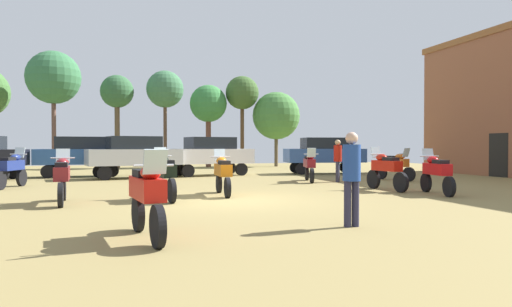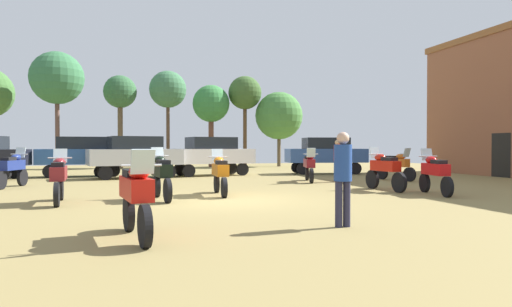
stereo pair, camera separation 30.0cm
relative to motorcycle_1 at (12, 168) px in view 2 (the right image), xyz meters
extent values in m
cube|color=olive|center=(6.82, -5.91, -0.74)|extent=(44.00, 52.00, 0.02)
cube|color=black|center=(21.85, -0.21, 0.35)|extent=(0.08, 1.20, 2.20)
cylinder|color=black|center=(0.18, 0.71, -0.40)|extent=(0.28, 0.66, 0.65)
cylinder|color=black|center=(-0.20, -0.76, -0.40)|extent=(0.28, 0.66, 0.65)
cube|color=navy|center=(-0.01, -0.03, 0.10)|extent=(0.67, 1.34, 0.36)
ellipsoid|color=navy|center=(0.07, 0.25, 0.38)|extent=(0.43, 0.55, 0.24)
cube|color=black|center=(-0.06, -0.25, 0.34)|extent=(0.43, 0.62, 0.12)
cube|color=silver|center=(0.15, 0.57, 0.56)|extent=(0.39, 0.24, 0.39)
cylinder|color=#B7B7BC|center=(0.12, 0.47, 0.50)|extent=(0.61, 0.19, 0.04)
cylinder|color=black|center=(4.48, -11.50, -0.40)|extent=(0.23, 0.67, 0.66)
cylinder|color=black|center=(4.23, -10.02, -0.40)|extent=(0.23, 0.67, 0.66)
cube|color=red|center=(4.35, -10.76, 0.11)|extent=(0.57, 1.32, 0.36)
ellipsoid|color=red|center=(4.40, -11.05, 0.39)|extent=(0.40, 0.53, 0.24)
cube|color=black|center=(4.32, -10.54, 0.35)|extent=(0.39, 0.60, 0.12)
cube|color=silver|center=(4.46, -11.36, 0.57)|extent=(0.38, 0.21, 0.39)
cylinder|color=#B7B7BC|center=(4.44, -11.27, 0.51)|extent=(0.62, 0.14, 0.04)
cylinder|color=black|center=(5.00, -4.61, -0.39)|extent=(0.21, 0.68, 0.67)
cylinder|color=black|center=(5.21, -6.11, -0.39)|extent=(0.21, 0.68, 0.67)
cube|color=black|center=(5.10, -5.36, 0.12)|extent=(0.54, 1.33, 0.36)
ellipsoid|color=black|center=(5.06, -5.07, 0.40)|extent=(0.38, 0.52, 0.24)
cube|color=black|center=(5.14, -5.58, 0.36)|extent=(0.38, 0.60, 0.12)
cube|color=silver|center=(5.02, -4.75, 0.58)|extent=(0.38, 0.20, 0.39)
cylinder|color=#B7B7BC|center=(5.03, -4.85, 0.52)|extent=(0.62, 0.12, 0.04)
cylinder|color=black|center=(6.97, -3.78, -0.42)|extent=(0.14, 0.62, 0.61)
cylinder|color=black|center=(6.92, -5.33, -0.42)|extent=(0.14, 0.62, 0.61)
cube|color=#C3650F|center=(6.95, -4.56, 0.06)|extent=(0.41, 1.33, 0.36)
ellipsoid|color=#C3650F|center=(6.96, -4.26, 0.34)|extent=(0.34, 0.49, 0.24)
cube|color=black|center=(6.94, -4.79, 0.30)|extent=(0.32, 0.57, 0.12)
cube|color=silver|center=(6.97, -3.93, 0.52)|extent=(0.37, 0.16, 0.39)
cylinder|color=#B7B7BC|center=(6.97, -4.03, 0.46)|extent=(0.62, 0.06, 0.04)
cylinder|color=black|center=(11.43, -1.12, -0.42)|extent=(0.28, 0.63, 0.62)
cylinder|color=black|center=(11.85, 0.44, -0.42)|extent=(0.28, 0.63, 0.62)
cube|color=maroon|center=(11.64, -0.34, 0.08)|extent=(0.71, 1.42, 0.36)
ellipsoid|color=maroon|center=(11.56, -0.64, 0.36)|extent=(0.43, 0.55, 0.24)
cube|color=black|center=(11.70, -0.11, 0.32)|extent=(0.44, 0.62, 0.12)
cube|color=silver|center=(11.47, -0.97, 0.54)|extent=(0.39, 0.24, 0.39)
cylinder|color=#B7B7BC|center=(11.50, -0.87, 0.48)|extent=(0.61, 0.20, 0.04)
cylinder|color=black|center=(12.64, -3.91, -0.39)|extent=(0.18, 0.69, 0.68)
cylinder|color=black|center=(12.76, -5.42, -0.39)|extent=(0.18, 0.69, 0.68)
cube|color=red|center=(12.70, -4.66, 0.13)|extent=(0.46, 1.31, 0.36)
ellipsoid|color=red|center=(12.68, -4.37, 0.41)|extent=(0.36, 0.50, 0.24)
cube|color=black|center=(12.72, -4.89, 0.37)|extent=(0.35, 0.58, 0.12)
cube|color=silver|center=(12.65, -4.05, 0.59)|extent=(0.37, 0.18, 0.39)
cylinder|color=#B7B7BC|center=(12.66, -4.15, 0.53)|extent=(0.62, 0.09, 0.04)
cylinder|color=black|center=(2.33, -4.67, -0.41)|extent=(0.17, 0.64, 0.63)
cylinder|color=black|center=(2.45, -6.22, -0.41)|extent=(0.17, 0.64, 0.63)
cube|color=maroon|center=(2.39, -5.44, 0.08)|extent=(0.46, 1.35, 0.36)
ellipsoid|color=maroon|center=(2.37, -5.15, 0.36)|extent=(0.36, 0.50, 0.24)
cube|color=black|center=(2.41, -5.67, 0.32)|extent=(0.34, 0.58, 0.12)
cube|color=silver|center=(2.34, -4.82, 0.54)|extent=(0.37, 0.18, 0.39)
cylinder|color=#B7B7BC|center=(2.35, -4.91, 0.48)|extent=(0.62, 0.08, 0.04)
cylinder|color=black|center=(15.89, -1.37, -0.42)|extent=(0.29, 0.63, 0.62)
cylinder|color=black|center=(15.44, 0.12, -0.42)|extent=(0.29, 0.63, 0.62)
cube|color=#CF621C|center=(15.67, -0.63, 0.07)|extent=(0.73, 1.37, 0.36)
ellipsoid|color=#CF621C|center=(15.75, -0.91, 0.35)|extent=(0.45, 0.55, 0.24)
cube|color=black|center=(15.60, -0.41, 0.31)|extent=(0.45, 0.62, 0.12)
cube|color=silver|center=(15.85, -1.23, 0.53)|extent=(0.39, 0.25, 0.39)
cylinder|color=#B7B7BC|center=(15.82, -1.13, 0.47)|extent=(0.60, 0.21, 0.04)
cylinder|color=black|center=(13.70, -5.46, -0.42)|extent=(0.24, 0.64, 0.63)
cylinder|color=black|center=(13.39, -6.97, -0.42)|extent=(0.24, 0.64, 0.63)
cube|color=red|center=(13.55, -6.22, 0.08)|extent=(0.61, 1.36, 0.36)
ellipsoid|color=red|center=(13.61, -5.93, 0.36)|extent=(0.41, 0.53, 0.24)
cube|color=black|center=(13.50, -6.44, 0.32)|extent=(0.41, 0.61, 0.12)
cube|color=silver|center=(13.67, -5.61, 0.54)|extent=(0.38, 0.22, 0.39)
cylinder|color=#B7B7BC|center=(13.65, -5.70, 0.48)|extent=(0.61, 0.16, 0.04)
cylinder|color=black|center=(13.08, 4.17, -0.41)|extent=(0.67, 0.31, 0.64)
cylinder|color=black|center=(13.29, 5.59, -0.41)|extent=(0.67, 0.31, 0.64)
cylinder|color=black|center=(15.98, 3.75, -0.41)|extent=(0.67, 0.31, 0.64)
cylinder|color=black|center=(16.19, 5.17, -0.41)|extent=(0.67, 0.31, 0.64)
cube|color=#315394|center=(14.64, 4.67, 0.28)|extent=(4.52, 2.40, 0.75)
cube|color=black|center=(14.64, 4.67, 0.96)|extent=(2.57, 1.91, 0.61)
cylinder|color=black|center=(0.45, 5.03, -0.41)|extent=(0.65, 0.25, 0.64)
cylinder|color=black|center=(0.39, 6.47, -0.41)|extent=(0.65, 0.25, 0.64)
cylinder|color=black|center=(3.37, 5.15, -0.41)|extent=(0.65, 0.25, 0.64)
cylinder|color=black|center=(3.31, 6.59, -0.41)|extent=(0.65, 0.25, 0.64)
cube|color=#2E5898|center=(1.88, 5.81, 0.28)|extent=(4.37, 1.98, 0.75)
cube|color=black|center=(1.88, 5.81, 0.96)|extent=(2.43, 1.68, 0.61)
cylinder|color=black|center=(-1.25, 3.74, -0.41)|extent=(0.66, 0.30, 0.64)
cylinder|color=black|center=(-1.07, 5.17, -0.41)|extent=(0.66, 0.30, 0.64)
cylinder|color=black|center=(3.11, 2.89, -0.41)|extent=(0.67, 0.34, 0.64)
cylinder|color=black|center=(2.83, 4.30, -0.41)|extent=(0.67, 0.34, 0.64)
cylinder|color=black|center=(5.98, 3.46, -0.41)|extent=(0.67, 0.34, 0.64)
cylinder|color=black|center=(5.70, 4.87, -0.41)|extent=(0.67, 0.34, 0.64)
cube|color=#AFB2B6|center=(4.41, 3.88, 0.28)|extent=(4.57, 2.60, 0.75)
cube|color=black|center=(4.41, 3.88, 0.96)|extent=(2.63, 2.01, 0.61)
cylinder|color=black|center=(6.96, 3.88, -0.41)|extent=(0.67, 0.34, 0.64)
cylinder|color=black|center=(6.68, 5.30, -0.41)|extent=(0.67, 0.34, 0.64)
cylinder|color=black|center=(9.83, 4.45, -0.41)|extent=(0.67, 0.34, 0.64)
cylinder|color=black|center=(9.55, 5.86, -0.41)|extent=(0.67, 0.34, 0.64)
cube|color=silver|center=(8.26, 4.87, 0.28)|extent=(4.57, 2.60, 0.75)
cube|color=black|center=(8.26, 4.87, 0.96)|extent=(2.63, 2.01, 0.61)
cylinder|color=#303045|center=(12.69, -0.90, -0.29)|extent=(0.14, 0.14, 0.88)
cylinder|color=#303045|center=(12.80, -0.76, -0.29)|extent=(0.14, 0.14, 0.88)
cylinder|color=#B61C0F|center=(12.74, -0.83, 0.50)|extent=(0.48, 0.48, 0.69)
sphere|color=tan|center=(12.74, -0.83, 0.96)|extent=(0.24, 0.24, 0.24)
cylinder|color=#25253E|center=(8.24, -10.67, -0.29)|extent=(0.14, 0.14, 0.88)
cylinder|color=#25253E|center=(8.07, -10.68, -0.29)|extent=(0.14, 0.14, 0.88)
cylinder|color=navy|center=(8.15, -10.68, 0.49)|extent=(0.36, 0.36, 0.69)
sphere|color=tan|center=(8.15, -10.68, 0.96)|extent=(0.24, 0.24, 0.24)
cylinder|color=brown|center=(6.76, 14.61, 1.78)|extent=(0.25, 0.25, 5.02)
sphere|color=#3A6D45|center=(6.76, 14.61, 4.89)|extent=(2.65, 2.65, 2.65)
cylinder|color=brown|center=(-0.49, 13.74, 1.90)|extent=(0.28, 0.28, 5.25)
sphere|color=#32693F|center=(-0.49, 13.74, 5.30)|extent=(3.45, 3.45, 3.45)
cylinder|color=brown|center=(12.43, 14.42, 1.75)|extent=(0.28, 0.28, 4.97)
sphere|color=#395A28|center=(12.43, 14.42, 4.80)|extent=(2.49, 2.49, 2.49)
cylinder|color=brown|center=(3.47, 14.48, 1.68)|extent=(0.35, 0.35, 4.82)
sphere|color=#2F5C35|center=(3.47, 14.48, 4.61)|extent=(2.27, 2.27, 2.27)
cylinder|color=brown|center=(14.96, 13.96, 0.78)|extent=(0.27, 0.27, 3.02)
sphere|color=#427C38|center=(14.96, 13.96, 3.09)|extent=(3.58, 3.58, 3.58)
cylinder|color=brown|center=(9.88, 14.49, 1.30)|extent=(0.38, 0.38, 4.05)
sphere|color=#357A3A|center=(9.88, 14.49, 3.93)|extent=(2.72, 2.72, 2.72)
camera|label=1|loc=(4.02, -18.43, 0.81)|focal=31.76mm
camera|label=2|loc=(4.31, -18.51, 0.81)|focal=31.76mm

